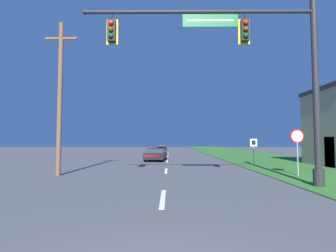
{
  "coord_description": "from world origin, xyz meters",
  "views": [
    {
      "loc": [
        0.23,
        -2.77,
        1.9
      ],
      "look_at": [
        0.0,
        33.01,
        3.95
      ],
      "focal_mm": 28.0,
      "sensor_mm": 36.0,
      "label": 1
    }
  ],
  "objects_px": {
    "stop_sign": "(297,142)",
    "route_sign_post": "(254,146)",
    "signal_mast": "(257,65)",
    "car_ahead": "(156,154)",
    "far_car": "(162,147)",
    "utility_pole_near": "(60,95)"
  },
  "relations": [
    {
      "from": "stop_sign",
      "to": "route_sign_post",
      "type": "xyz_separation_m",
      "value": [
        -0.33,
        6.44,
        -0.34
      ]
    },
    {
      "from": "signal_mast",
      "to": "car_ahead",
      "type": "distance_m",
      "value": 16.06
    },
    {
      "from": "route_sign_post",
      "to": "signal_mast",
      "type": "bearing_deg",
      "value": -106.51
    },
    {
      "from": "car_ahead",
      "to": "stop_sign",
      "type": "distance_m",
      "value": 13.98
    },
    {
      "from": "far_car",
      "to": "utility_pole_near",
      "type": "bearing_deg",
      "value": -96.54
    },
    {
      "from": "signal_mast",
      "to": "far_car",
      "type": "bearing_deg",
      "value": 96.9
    },
    {
      "from": "stop_sign",
      "to": "utility_pole_near",
      "type": "height_order",
      "value": "utility_pole_near"
    },
    {
      "from": "car_ahead",
      "to": "signal_mast",
      "type": "bearing_deg",
      "value": -70.83
    },
    {
      "from": "route_sign_post",
      "to": "utility_pole_near",
      "type": "xyz_separation_m",
      "value": [
        -12.8,
        -6.27,
        2.93
      ]
    },
    {
      "from": "car_ahead",
      "to": "utility_pole_near",
      "type": "bearing_deg",
      "value": -113.67
    },
    {
      "from": "signal_mast",
      "to": "route_sign_post",
      "type": "distance_m",
      "value": 10.86
    },
    {
      "from": "far_car",
      "to": "stop_sign",
      "type": "bearing_deg",
      "value": -78.06
    },
    {
      "from": "stop_sign",
      "to": "signal_mast",
      "type": "bearing_deg",
      "value": -133.7
    },
    {
      "from": "far_car",
      "to": "route_sign_post",
      "type": "relative_size",
      "value": 2.19
    },
    {
      "from": "stop_sign",
      "to": "route_sign_post",
      "type": "bearing_deg",
      "value": 92.89
    },
    {
      "from": "far_car",
      "to": "stop_sign",
      "type": "height_order",
      "value": "stop_sign"
    },
    {
      "from": "signal_mast",
      "to": "route_sign_post",
      "type": "height_order",
      "value": "signal_mast"
    },
    {
      "from": "car_ahead",
      "to": "utility_pole_near",
      "type": "height_order",
      "value": "utility_pole_near"
    },
    {
      "from": "signal_mast",
      "to": "car_ahead",
      "type": "xyz_separation_m",
      "value": [
        -5.06,
        14.56,
        -4.51
      ]
    },
    {
      "from": "car_ahead",
      "to": "stop_sign",
      "type": "xyz_separation_m",
      "value": [
        8.3,
        -11.17,
        1.26
      ]
    },
    {
      "from": "far_car",
      "to": "route_sign_post",
      "type": "xyz_separation_m",
      "value": [
        8.2,
        -33.87,
        0.92
      ]
    },
    {
      "from": "route_sign_post",
      "to": "utility_pole_near",
      "type": "relative_size",
      "value": 0.24
    }
  ]
}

